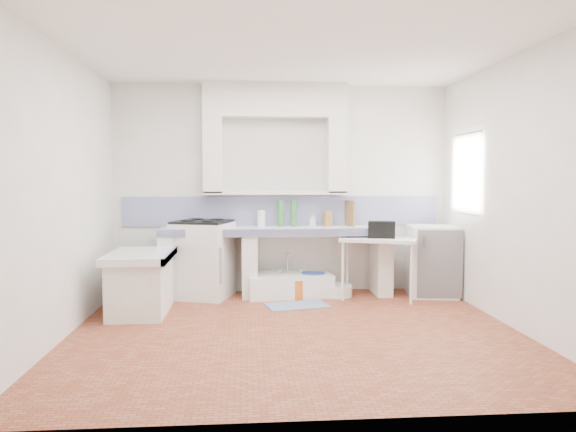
{
  "coord_description": "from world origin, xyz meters",
  "views": [
    {
      "loc": [
        -0.49,
        -5.3,
        1.54
      ],
      "look_at": [
        0.0,
        1.0,
        1.1
      ],
      "focal_mm": 33.54,
      "sensor_mm": 36.0,
      "label": 1
    }
  ],
  "objects": [
    {
      "name": "peninsula_lip",
      "position": [
        -1.37,
        0.9,
        0.66
      ],
      "size": [
        0.04,
        1.1,
        0.1
      ],
      "primitive_type": "cube",
      "color": "navy",
      "rests_on": "ground"
    },
    {
      "name": "water_bottle_a",
      "position": [
        -0.06,
        1.85,
        0.16
      ],
      "size": [
        0.1,
        0.1,
        0.31
      ],
      "primitive_type": "cylinder",
      "rotation": [
        0.0,
        0.0,
        -0.27
      ],
      "color": "silver",
      "rests_on": "ground"
    },
    {
      "name": "sink",
      "position": [
        0.06,
        1.68,
        0.13
      ],
      "size": [
        1.16,
        0.72,
        0.26
      ],
      "primitive_type": "cube",
      "rotation": [
        0.0,
        0.0,
        0.12
      ],
      "color": "white",
      "rests_on": "ground"
    },
    {
      "name": "bucket_orange",
      "position": [
        0.16,
        1.52,
        0.12
      ],
      "size": [
        0.33,
        0.33,
        0.25
      ],
      "primitive_type": "cylinder",
      "rotation": [
        0.0,
        0.0,
        -0.29
      ],
      "color": "orange",
      "rests_on": "ground"
    },
    {
      "name": "water_bottle_b",
      "position": [
        0.24,
        1.81,
        0.16
      ],
      "size": [
        0.1,
        0.1,
        0.32
      ],
      "primitive_type": "cylinder",
      "rotation": [
        0.0,
        0.0,
        -0.21
      ],
      "color": "silver",
      "rests_on": "ground"
    },
    {
      "name": "green_bottle_a",
      "position": [
        -0.03,
        1.85,
        1.08
      ],
      "size": [
        0.1,
        0.1,
        0.35
      ],
      "primitive_type": "cylinder",
      "rotation": [
        0.0,
        0.0,
        -0.29
      ],
      "color": "#33792F",
      "rests_on": "counter_slab"
    },
    {
      "name": "peninsula_top",
      "position": [
        -1.7,
        0.9,
        0.66
      ],
      "size": [
        0.7,
        1.1,
        0.08
      ],
      "primitive_type": "cube",
      "color": "white",
      "rests_on": "ground"
    },
    {
      "name": "cutting_board",
      "position": [
        0.91,
        1.85,
        1.07
      ],
      "size": [
        0.1,
        0.25,
        0.34
      ],
      "primitive_type": "cube",
      "rotation": [
        0.0,
        0.0,
        0.3
      ],
      "color": "olive",
      "rests_on": "counter_slab"
    },
    {
      "name": "rug",
      "position": [
        0.12,
        1.09,
        0.01
      ],
      "size": [
        0.8,
        0.56,
        0.01
      ],
      "primitive_type": "cube",
      "rotation": [
        0.0,
        0.0,
        0.21
      ],
      "color": "navy",
      "rests_on": "ground"
    },
    {
      "name": "lace_valance",
      "position": [
        2.28,
        1.2,
        1.98
      ],
      "size": [
        0.01,
        0.84,
        0.24
      ],
      "primitive_type": "cube",
      "color": "white",
      "rests_on": "ground"
    },
    {
      "name": "counter_pier_left",
      "position": [
        -1.5,
        1.7,
        0.41
      ],
      "size": [
        0.2,
        0.55,
        0.82
      ],
      "primitive_type": "cube",
      "color": "white",
      "rests_on": "ground"
    },
    {
      "name": "wall_back",
      "position": [
        0.0,
        2.0,
        1.4
      ],
      "size": [
        4.5,
        0.0,
        4.5
      ],
      "primitive_type": "plane",
      "rotation": [
        1.57,
        0.0,
        0.0
      ],
      "color": "white",
      "rests_on": "ground"
    },
    {
      "name": "wall_front",
      "position": [
        0.0,
        -2.0,
        1.4
      ],
      "size": [
        4.5,
        0.0,
        4.5
      ],
      "primitive_type": "plane",
      "rotation": [
        -1.57,
        0.0,
        0.0
      ],
      "color": "white",
      "rests_on": "ground"
    },
    {
      "name": "counter_slab",
      "position": [
        -0.1,
        1.7,
        0.86
      ],
      "size": [
        3.0,
        0.6,
        0.08
      ],
      "primitive_type": "cube",
      "color": "white",
      "rests_on": "ground"
    },
    {
      "name": "side_table",
      "position": [
        1.19,
        1.41,
        0.39
      ],
      "size": [
        1.06,
        0.8,
        0.04
      ],
      "primitive_type": "cube",
      "rotation": [
        0.0,
        0.0,
        -0.32
      ],
      "color": "white",
      "rests_on": "ground"
    },
    {
      "name": "counter_pier_right",
      "position": [
        1.3,
        1.7,
        0.41
      ],
      "size": [
        0.2,
        0.55,
        0.82
      ],
      "primitive_type": "cube",
      "color": "white",
      "rests_on": "ground"
    },
    {
      "name": "basin_white",
      "position": [
        0.7,
        1.59,
        0.07
      ],
      "size": [
        0.48,
        0.48,
        0.15
      ],
      "primitive_type": "cylinder",
      "rotation": [
        0.0,
        0.0,
        0.3
      ],
      "color": "white",
      "rests_on": "ground"
    },
    {
      "name": "knife_block",
      "position": [
        0.6,
        1.85,
        1.01
      ],
      "size": [
        0.13,
        0.12,
        0.21
      ],
      "primitive_type": "cube",
      "rotation": [
        0.0,
        0.0,
        0.38
      ],
      "color": "olive",
      "rests_on": "counter_slab"
    },
    {
      "name": "wall_left",
      "position": [
        -2.25,
        0.0,
        1.4
      ],
      "size": [
        0.0,
        4.5,
        4.5
      ],
      "primitive_type": "plane",
      "rotation": [
        1.57,
        0.0,
        1.57
      ],
      "color": "white",
      "rests_on": "ground"
    },
    {
      "name": "ceiling",
      "position": [
        0.0,
        0.0,
        2.8
      ],
      "size": [
        4.5,
        4.5,
        0.0
      ],
      "primitive_type": "plane",
      "rotation": [
        3.14,
        0.0,
        0.0
      ],
      "color": "white",
      "rests_on": "ground"
    },
    {
      "name": "counter_lip",
      "position": [
        -0.1,
        1.42,
        0.86
      ],
      "size": [
        3.0,
        0.04,
        0.1
      ],
      "primitive_type": "cube",
      "color": "navy",
      "rests_on": "ground"
    },
    {
      "name": "floor",
      "position": [
        0.0,
        0.0,
        0.0
      ],
      "size": [
        4.5,
        4.5,
        0.0
      ],
      "primitive_type": "plane",
      "color": "#9B4F36",
      "rests_on": "ground"
    },
    {
      "name": "counter_pier_mid",
      "position": [
        -0.45,
        1.7,
        0.41
      ],
      "size": [
        0.2,
        0.55,
        0.82
      ],
      "primitive_type": "cube",
      "color": "white",
      "rests_on": "ground"
    },
    {
      "name": "backsplash",
      "position": [
        0.0,
        1.99,
        1.1
      ],
      "size": [
        4.27,
        0.03,
        0.4
      ],
      "primitive_type": "cube",
      "color": "navy",
      "rests_on": "ground"
    },
    {
      "name": "peninsula_base",
      "position": [
        -1.7,
        0.9,
        0.31
      ],
      "size": [
        0.6,
        1.0,
        0.62
      ],
      "primitive_type": "cube",
      "color": "white",
      "rests_on": "ground"
    },
    {
      "name": "bucket_red",
      "position": [
        -0.1,
        1.65,
        0.14
      ],
      "size": [
        0.39,
        0.39,
        0.28
      ],
      "primitive_type": "cylinder",
      "rotation": [
        0.0,
        0.0,
        -0.39
      ],
      "color": "red",
      "rests_on": "ground"
    },
    {
      "name": "soap_bottle",
      "position": [
        0.4,
        1.85,
        0.98
      ],
      "size": [
        0.1,
        0.1,
        0.17
      ],
      "primitive_type": "imported",
      "rotation": [
        0.0,
        0.0,
        -0.3
      ],
      "color": "white",
      "rests_on": "counter_slab"
    },
    {
      "name": "alcove_mass",
      "position": [
        -0.1,
        1.88,
        2.58
      ],
      "size": [
        1.9,
        0.25,
        0.45
      ],
      "primitive_type": "cube",
      "color": "white",
      "rests_on": "ground"
    },
    {
      "name": "black_bag",
      "position": [
        1.23,
        1.39,
        0.89
      ],
      "size": [
        0.37,
        0.27,
        0.21
      ],
      "primitive_type": "cube",
      "rotation": [
        0.0,
        0.0,
        -0.26
      ],
      "color": "black",
      "rests_on": "side_table"
    },
    {
      "name": "green_bottle_b",
      "position": [
        0.14,
        1.85,
        1.07
      ],
      "size": [
        0.1,
        0.1,
        0.35
      ],
      "primitive_type": "cylinder",
      "rotation": [
        0.0,
        0.0,
        -0.43
      ],
      "color": "#33792F",
      "rests_on": "counter_slab"
    },
    {
      "name": "paper_towel",
      "position": [
        -0.29,
        1.85,
        1.01
      ],
      "size": [
        0.14,
        0.14,
        0.22
      ],
      "primitive_type": "cylinder",
      "rotation": [
        0.0,
        0.0,
        0.33
      ],
      "color": "white",
      "rests_on": "counter_slab"
    },
    {
      "name": "stove",
      "position": [
        -1.06,
        1.69,
        0.48
      ],
      "size": [
        0.85,
        0.84,
        0.97
      ],
      "primitive_type": "cube",
      "rotation": [
        0.0,
        0.0,
        -0.31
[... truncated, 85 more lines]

